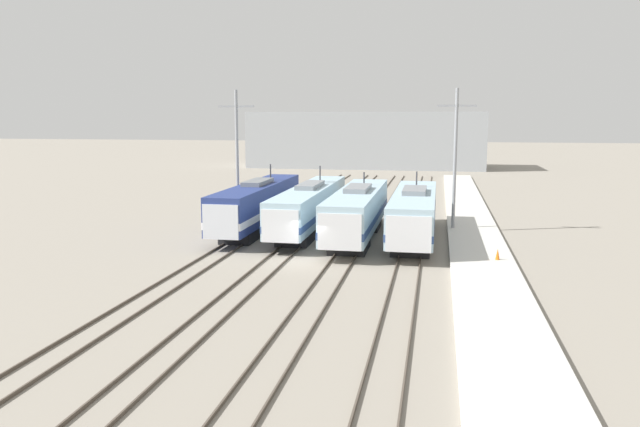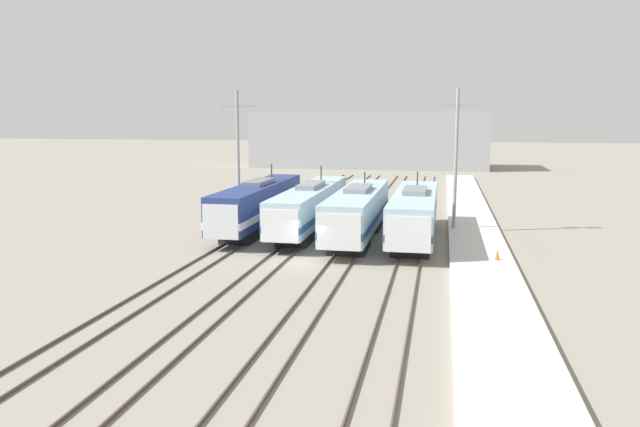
{
  "view_description": "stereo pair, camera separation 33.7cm",
  "coord_description": "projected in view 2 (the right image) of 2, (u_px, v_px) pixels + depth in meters",
  "views": [
    {
      "loc": [
        8.07,
        -38.39,
        9.24
      ],
      "look_at": [
        -0.01,
        4.2,
        2.51
      ],
      "focal_mm": 35.0,
      "sensor_mm": 36.0,
      "label": 1
    },
    {
      "loc": [
        8.4,
        -38.32,
        9.24
      ],
      "look_at": [
        -0.01,
        4.2,
        2.51
      ],
      "focal_mm": 35.0,
      "sensor_mm": 36.0,
      "label": 2
    }
  ],
  "objects": [
    {
      "name": "ground_plane",
      "position": [
        308.0,
        262.0,
        40.18
      ],
      "size": [
        400.0,
        400.0,
        0.0
      ],
      "primitive_type": "plane",
      "color": "gray"
    },
    {
      "name": "rail_pair_far_left",
      "position": [
        214.0,
        256.0,
        41.39
      ],
      "size": [
        1.51,
        120.0,
        0.15
      ],
      "color": "#4C4238",
      "rests_on": "ground_plane"
    },
    {
      "name": "rail_pair_center_left",
      "position": [
        276.0,
        259.0,
        40.57
      ],
      "size": [
        1.51,
        120.0,
        0.15
      ],
      "color": "#4C4238",
      "rests_on": "ground_plane"
    },
    {
      "name": "rail_pair_center_right",
      "position": [
        340.0,
        262.0,
        39.76
      ],
      "size": [
        1.51,
        120.0,
        0.15
      ],
      "color": "#4C4238",
      "rests_on": "ground_plane"
    },
    {
      "name": "rail_pair_far_right",
      "position": [
        407.0,
        265.0,
        38.94
      ],
      "size": [
        1.51,
        120.0,
        0.15
      ],
      "color": "#4C4238",
      "rests_on": "ground_plane"
    },
    {
      "name": "locomotive_far_left",
      "position": [
        257.0,
        205.0,
        50.7
      ],
      "size": [
        2.8,
        18.22,
        5.14
      ],
      "color": "black",
      "rests_on": "ground_plane"
    },
    {
      "name": "locomotive_center_left",
      "position": [
        310.0,
        207.0,
        50.52
      ],
      "size": [
        2.8,
        19.9,
        4.99
      ],
      "color": "#232326",
      "rests_on": "ground_plane"
    },
    {
      "name": "locomotive_center_right",
      "position": [
        357.0,
        213.0,
        47.04
      ],
      "size": [
        3.06,
        17.86,
        4.77
      ],
      "color": "#232326",
      "rests_on": "ground_plane"
    },
    {
      "name": "locomotive_far_right",
      "position": [
        414.0,
        215.0,
        46.36
      ],
      "size": [
        3.11,
        17.64,
        4.89
      ],
      "color": "#232326",
      "rests_on": "ground_plane"
    },
    {
      "name": "catenary_tower_left",
      "position": [
        238.0,
        154.0,
        53.15
      ],
      "size": [
        3.09,
        0.27,
        11.5
      ],
      "color": "gray",
      "rests_on": "ground_plane"
    },
    {
      "name": "catenary_tower_right",
      "position": [
        456.0,
        156.0,
        49.66
      ],
      "size": [
        3.09,
        0.27,
        11.5
      ],
      "color": "gray",
      "rests_on": "ground_plane"
    },
    {
      "name": "platform",
      "position": [
        483.0,
        267.0,
        38.05
      ],
      "size": [
        4.0,
        120.0,
        0.34
      ],
      "color": "beige",
      "rests_on": "ground_plane"
    },
    {
      "name": "traffic_cone",
      "position": [
        497.0,
        255.0,
        39.12
      ],
      "size": [
        0.28,
        0.28,
        0.69
      ],
      "color": "orange",
      "rests_on": "platform"
    },
    {
      "name": "depot_building",
      "position": [
        370.0,
        140.0,
        115.29
      ],
      "size": [
        42.52,
        13.69,
        10.14
      ],
      "color": "#9EA3A8",
      "rests_on": "ground_plane"
    }
  ]
}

